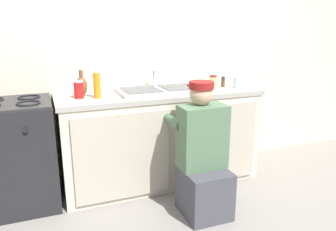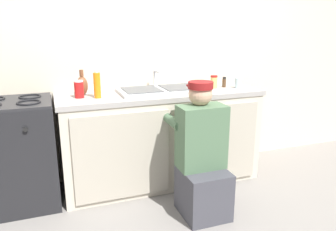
{
  "view_description": "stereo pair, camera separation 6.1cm",
  "coord_description": "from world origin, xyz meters",
  "px_view_note": "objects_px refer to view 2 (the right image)",
  "views": [
    {
      "loc": [
        -1.04,
        -2.59,
        1.52
      ],
      "look_at": [
        0.0,
        0.1,
        0.73
      ],
      "focal_mm": 35.0,
      "sensor_mm": 36.0,
      "label": 1
    },
    {
      "loc": [
        -0.99,
        -2.61,
        1.52
      ],
      "look_at": [
        0.0,
        0.1,
        0.73
      ],
      "focal_mm": 35.0,
      "sensor_mm": 36.0,
      "label": 2
    }
  ],
  "objects_px": {
    "plumber_person": "(202,161)",
    "sink_double_basin": "(161,90)",
    "soap_bottle_orange": "(97,85)",
    "stove_range": "(17,154)",
    "soda_cup_red": "(79,89)",
    "vase_decorative": "(82,85)",
    "condiment_jar": "(214,82)",
    "spice_bottle_pepper": "(224,82)",
    "water_glass": "(238,83)"
  },
  "relations": [
    {
      "from": "spice_bottle_pepper",
      "to": "sink_double_basin",
      "type": "bearing_deg",
      "value": -178.77
    },
    {
      "from": "plumber_person",
      "to": "water_glass",
      "type": "bearing_deg",
      "value": 41.65
    },
    {
      "from": "plumber_person",
      "to": "water_glass",
      "type": "relative_size",
      "value": 11.04
    },
    {
      "from": "sink_double_basin",
      "to": "vase_decorative",
      "type": "height_order",
      "value": "vase_decorative"
    },
    {
      "from": "soap_bottle_orange",
      "to": "vase_decorative",
      "type": "bearing_deg",
      "value": 124.03
    },
    {
      "from": "soap_bottle_orange",
      "to": "soda_cup_red",
      "type": "xyz_separation_m",
      "value": [
        -0.15,
        0.06,
        -0.04
      ]
    },
    {
      "from": "stove_range",
      "to": "soda_cup_red",
      "type": "bearing_deg",
      "value": -1.13
    },
    {
      "from": "sink_double_basin",
      "to": "soap_bottle_orange",
      "type": "distance_m",
      "value": 0.62
    },
    {
      "from": "stove_range",
      "to": "vase_decorative",
      "type": "relative_size",
      "value": 4.08
    },
    {
      "from": "stove_range",
      "to": "spice_bottle_pepper",
      "type": "relative_size",
      "value": 8.95
    },
    {
      "from": "water_glass",
      "to": "condiment_jar",
      "type": "relative_size",
      "value": 0.78
    },
    {
      "from": "vase_decorative",
      "to": "soda_cup_red",
      "type": "height_order",
      "value": "vase_decorative"
    },
    {
      "from": "soda_cup_red",
      "to": "stove_range",
      "type": "bearing_deg",
      "value": 178.87
    },
    {
      "from": "stove_range",
      "to": "condiment_jar",
      "type": "height_order",
      "value": "condiment_jar"
    },
    {
      "from": "sink_double_basin",
      "to": "condiment_jar",
      "type": "height_order",
      "value": "sink_double_basin"
    },
    {
      "from": "plumber_person",
      "to": "soap_bottle_orange",
      "type": "distance_m",
      "value": 1.1
    },
    {
      "from": "sink_double_basin",
      "to": "soda_cup_red",
      "type": "height_order",
      "value": "sink_double_basin"
    },
    {
      "from": "soda_cup_red",
      "to": "water_glass",
      "type": "xyz_separation_m",
      "value": [
        1.55,
        -0.07,
        -0.03
      ]
    },
    {
      "from": "vase_decorative",
      "to": "stove_range",
      "type": "bearing_deg",
      "value": -170.92
    },
    {
      "from": "sink_double_basin",
      "to": "condiment_jar",
      "type": "relative_size",
      "value": 6.25
    },
    {
      "from": "spice_bottle_pepper",
      "to": "water_glass",
      "type": "distance_m",
      "value": 0.14
    },
    {
      "from": "soda_cup_red",
      "to": "water_glass",
      "type": "relative_size",
      "value": 1.52
    },
    {
      "from": "condiment_jar",
      "to": "soda_cup_red",
      "type": "bearing_deg",
      "value": -179.29
    },
    {
      "from": "soap_bottle_orange",
      "to": "soda_cup_red",
      "type": "relative_size",
      "value": 1.64
    },
    {
      "from": "soda_cup_red",
      "to": "condiment_jar",
      "type": "xyz_separation_m",
      "value": [
        1.32,
        0.02,
        -0.01
      ]
    },
    {
      "from": "vase_decorative",
      "to": "condiment_jar",
      "type": "bearing_deg",
      "value": -3.96
    },
    {
      "from": "stove_range",
      "to": "sink_double_basin",
      "type": "bearing_deg",
      "value": 0.1
    },
    {
      "from": "condiment_jar",
      "to": "spice_bottle_pepper",
      "type": "bearing_deg",
      "value": 5.24
    },
    {
      "from": "plumber_person",
      "to": "spice_bottle_pepper",
      "type": "xyz_separation_m",
      "value": [
        0.57,
        0.69,
        0.51
      ]
    },
    {
      "from": "sink_double_basin",
      "to": "spice_bottle_pepper",
      "type": "height_order",
      "value": "sink_double_basin"
    },
    {
      "from": "water_glass",
      "to": "sink_double_basin",
      "type": "bearing_deg",
      "value": 174.35
    },
    {
      "from": "vase_decorative",
      "to": "water_glass",
      "type": "distance_m",
      "value": 1.52
    },
    {
      "from": "sink_double_basin",
      "to": "spice_bottle_pepper",
      "type": "relative_size",
      "value": 7.62
    },
    {
      "from": "spice_bottle_pepper",
      "to": "condiment_jar",
      "type": "relative_size",
      "value": 0.82
    },
    {
      "from": "stove_range",
      "to": "soda_cup_red",
      "type": "xyz_separation_m",
      "value": [
        0.55,
        -0.01,
        0.53
      ]
    },
    {
      "from": "sink_double_basin",
      "to": "stove_range",
      "type": "bearing_deg",
      "value": -179.9
    },
    {
      "from": "sink_double_basin",
      "to": "stove_range",
      "type": "relative_size",
      "value": 0.85
    },
    {
      "from": "stove_range",
      "to": "water_glass",
      "type": "height_order",
      "value": "water_glass"
    },
    {
      "from": "sink_double_basin",
      "to": "soda_cup_red",
      "type": "relative_size",
      "value": 5.26
    },
    {
      "from": "soda_cup_red",
      "to": "condiment_jar",
      "type": "bearing_deg",
      "value": 0.71
    },
    {
      "from": "stove_range",
      "to": "soap_bottle_orange",
      "type": "xyz_separation_m",
      "value": [
        0.7,
        -0.07,
        0.57
      ]
    },
    {
      "from": "condiment_jar",
      "to": "stove_range",
      "type": "bearing_deg",
      "value": -179.83
    },
    {
      "from": "vase_decorative",
      "to": "soda_cup_red",
      "type": "distance_m",
      "value": 0.11
    },
    {
      "from": "spice_bottle_pepper",
      "to": "soda_cup_red",
      "type": "distance_m",
      "value": 1.45
    },
    {
      "from": "stove_range",
      "to": "water_glass",
      "type": "relative_size",
      "value": 9.39
    },
    {
      "from": "soda_cup_red",
      "to": "sink_double_basin",
      "type": "bearing_deg",
      "value": 0.99
    },
    {
      "from": "soap_bottle_orange",
      "to": "soda_cup_red",
      "type": "height_order",
      "value": "soap_bottle_orange"
    },
    {
      "from": "plumber_person",
      "to": "sink_double_basin",
      "type": "bearing_deg",
      "value": 100.08
    },
    {
      "from": "plumber_person",
      "to": "soap_bottle_orange",
      "type": "height_order",
      "value": "soap_bottle_orange"
    },
    {
      "from": "stove_range",
      "to": "spice_bottle_pepper",
      "type": "xyz_separation_m",
      "value": [
        2.0,
        0.02,
        0.5
      ]
    }
  ]
}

